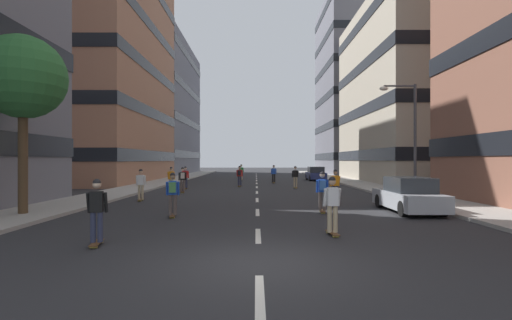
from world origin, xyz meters
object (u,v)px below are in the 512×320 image
skater_4 (332,203)px  skater_0 (239,175)px  skater_8 (295,176)px  parked_car_mid (408,196)px  skater_5 (241,171)px  skater_12 (182,178)px  skater_6 (172,192)px  skater_10 (322,189)px  skater_1 (170,178)px  skater_7 (140,183)px  skater_9 (185,176)px  skater_11 (335,184)px  parked_car_near (315,174)px  skater_3 (273,173)px  streetlamp_right (408,128)px  skater_2 (96,209)px  street_tree_near (22,78)px

skater_4 → skater_0: bearing=100.2°
skater_8 → parked_car_mid: bearing=-75.7°
skater_5 → skater_12: (-3.41, -16.67, 0.03)m
skater_6 → skater_10: same height
skater_6 → skater_12: size_ratio=1.00×
skater_1 → skater_10: bearing=-50.7°
skater_7 → skater_9: 8.34m
skater_6 → skater_8: bearing=67.1°
skater_7 → skater_12: same height
skater_0 → skater_11: (5.66, -11.88, -0.03)m
skater_12 → skater_8: bearing=27.8°
parked_car_mid → skater_9: size_ratio=2.47×
parked_car_near → skater_8: 12.23m
skater_4 → skater_3: bearing=91.3°
skater_3 → skater_7: bearing=-116.8°
parked_car_near → skater_11: (-2.45, -21.94, 0.29)m
skater_9 → skater_10: (8.36, -12.95, 0.00)m
skater_6 → skater_9: (-2.18, 14.21, 0.00)m
skater_0 → skater_12: bearing=-121.5°
skater_0 → skater_3: same height
parked_car_mid → streetlamp_right: size_ratio=0.68×
skater_3 → skater_10: same height
parked_car_mid → skater_12: bearing=141.3°
skater_12 → skater_7: bearing=-104.6°
skater_2 → skater_4: bearing=11.8°
street_tree_near → streetlamp_right: street_tree_near is taller
skater_8 → skater_9: bearing=-172.5°
parked_car_near → parked_car_mid: (0.00, -25.53, 0.00)m
parked_car_near → skater_8: bearing=-106.7°
parked_car_near → streetlamp_right: 20.83m
skater_2 → skater_6: bearing=79.5°
parked_car_mid → street_tree_near: bearing=-174.9°
skater_7 → skater_9: size_ratio=1.00×
skater_6 → skater_8: 16.68m
parked_car_mid → skater_12: size_ratio=2.47×
skater_8 → skater_4: bearing=-92.6°
streetlamp_right → skater_6: streetlamp_right is taller
parked_car_mid → skater_10: skater_10 is taller
streetlamp_right → skater_2: size_ratio=3.65×
streetlamp_right → skater_10: size_ratio=3.65×
skater_6 → skater_7: (-3.09, 5.93, -0.03)m
skater_10 → skater_11: size_ratio=1.00×
skater_8 → skater_3: bearing=102.1°
streetlamp_right → skater_0: (-10.20, 10.38, -3.12)m
street_tree_near → skater_12: 12.54m
skater_10 → skater_11: 4.12m
skater_7 → skater_8: 13.46m
skater_1 → skater_12: (1.08, -1.31, 0.03)m
parked_car_mid → skater_9: skater_9 is taller
skater_1 → skater_10: 14.28m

